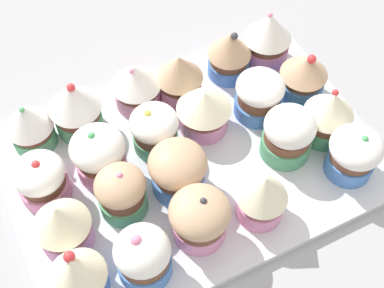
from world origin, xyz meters
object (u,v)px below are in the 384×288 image
at_px(cupcake_2, 179,77).
at_px(cupcake_16, 62,224).
at_px(cupcake_5, 29,124).
at_px(cupcake_12, 328,114).
at_px(cupcake_11, 41,179).
at_px(cupcake_21, 77,274).
at_px(cupcake_13, 288,134).
at_px(cupcake_14, 178,170).
at_px(cupcake_1, 229,53).
at_px(cupcake_3, 136,85).
at_px(cupcake_17, 354,153).
at_px(cupcake_10, 99,154).
at_px(cupcake_9, 155,129).
at_px(cupcake_6, 303,75).
at_px(cupcake_19, 199,218).
at_px(cupcake_8, 204,109).
at_px(cupcake_18, 262,196).
at_px(baking_tray, 192,160).
at_px(cupcake_15, 121,192).
at_px(cupcake_20, 143,256).
at_px(cupcake_7, 259,95).
at_px(cupcake_4, 75,107).
at_px(cupcake_0, 268,37).

distance_m(cupcake_2, cupcake_16, 0.24).
distance_m(cupcake_5, cupcake_12, 0.36).
bearing_deg(cupcake_11, cupcake_21, 89.93).
bearing_deg(cupcake_13, cupcake_14, -5.45).
distance_m(cupcake_1, cupcake_13, 0.14).
relative_size(cupcake_3, cupcake_11, 1.06).
distance_m(cupcake_12, cupcake_17, 0.06).
bearing_deg(cupcake_16, cupcake_1, -153.29).
height_order(cupcake_10, cupcake_11, cupcake_10).
bearing_deg(cupcake_12, cupcake_9, -20.73).
relative_size(cupcake_2, cupcake_6, 1.04).
relative_size(cupcake_10, cupcake_21, 0.98).
relative_size(cupcake_3, cupcake_10, 0.94).
height_order(cupcake_2, cupcake_12, cupcake_12).
height_order(cupcake_9, cupcake_19, cupcake_19).
distance_m(cupcake_1, cupcake_3, 0.13).
xyz_separation_m(cupcake_8, cupcake_12, (-0.13, 0.07, 0.00)).
bearing_deg(cupcake_12, cupcake_5, -23.66).
bearing_deg(cupcake_17, cupcake_6, -95.70).
distance_m(cupcake_12, cupcake_18, 0.14).
distance_m(cupcake_3, cupcake_12, 0.24).
bearing_deg(cupcake_21, cupcake_1, -144.73).
xyz_separation_m(baking_tray, cupcake_13, (-0.11, 0.04, 0.04)).
distance_m(cupcake_3, cupcake_14, 0.14).
distance_m(baking_tray, cupcake_15, 0.11).
relative_size(cupcake_5, cupcake_20, 0.98).
bearing_deg(cupcake_21, cupcake_7, -156.45).
height_order(cupcake_5, cupcake_10, cupcake_10).
bearing_deg(cupcake_17, cupcake_4, -36.81).
relative_size(cupcake_8, cupcake_10, 0.89).
height_order(cupcake_6, cupcake_12, cupcake_12).
relative_size(cupcake_1, cupcake_20, 1.00).
distance_m(cupcake_19, cupcake_20, 0.07).
xyz_separation_m(cupcake_0, cupcake_13, (0.06, 0.14, -0.00)).
bearing_deg(cupcake_17, cupcake_9, -34.70).
bearing_deg(baking_tray, cupcake_3, -76.78).
bearing_deg(cupcake_13, cupcake_9, -29.36).
bearing_deg(cupcake_1, cupcake_20, 44.35).
distance_m(cupcake_2, cupcake_5, 0.19).
distance_m(cupcake_17, cupcake_20, 0.27).
bearing_deg(cupcake_5, cupcake_2, 176.24).
height_order(baking_tray, cupcake_14, cupcake_14).
bearing_deg(cupcake_4, cupcake_5, -3.16).
distance_m(cupcake_18, cupcake_20, 0.14).
bearing_deg(cupcake_17, cupcake_8, -46.68).
bearing_deg(cupcake_1, cupcake_17, 105.51).
xyz_separation_m(cupcake_2, cupcake_6, (-0.14, 0.06, -0.00)).
bearing_deg(baking_tray, cupcake_15, 14.62).
relative_size(cupcake_0, cupcake_9, 1.20).
relative_size(cupcake_12, cupcake_17, 1.11).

